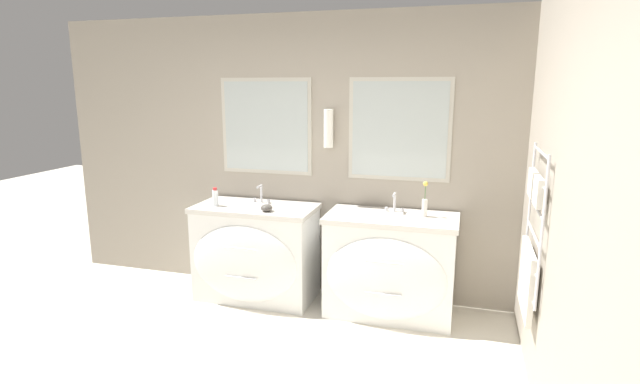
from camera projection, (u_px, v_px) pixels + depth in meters
wall_back at (317, 157)px, 4.65m from camera, size 5.27×0.17×2.60m
wall_right at (555, 201)px, 2.96m from camera, size 0.13×4.39×2.60m
vanity_left at (255, 253)px, 4.61m from camera, size 1.11×0.64×0.88m
vanity_right at (390, 266)px, 4.27m from camera, size 1.11×0.64×0.88m
faucet_left at (261, 194)px, 4.67m from camera, size 0.17×0.11×0.17m
faucet_right at (394, 203)px, 4.33m from camera, size 0.17×0.11×0.17m
toiletry_bottle at (215, 197)px, 4.55m from camera, size 0.05×0.05×0.17m
amenity_bowl at (267, 208)px, 4.35m from camera, size 0.10×0.10×0.06m
flower_vase at (425, 203)px, 4.17m from camera, size 0.05×0.05×0.30m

